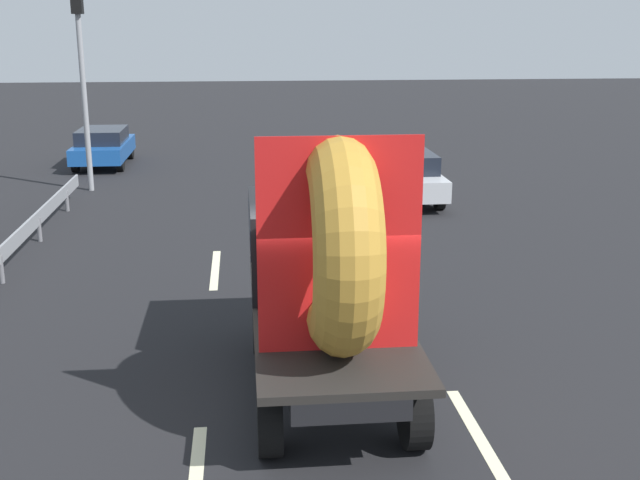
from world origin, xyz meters
name	(u,v)px	position (x,y,z in m)	size (l,w,h in m)	color
ground_plane	(338,393)	(0.00, 0.00, 0.00)	(120.00, 120.00, 0.00)	black
flatbed_truck	(326,261)	(-0.13, 0.36, 1.78)	(2.02, 4.96, 3.66)	black
distant_sedan	(401,174)	(3.25, 11.92, 0.75)	(1.83, 4.27, 1.39)	black
traffic_light	(81,57)	(-5.74, 14.11, 3.90)	(0.42, 0.36, 6.00)	gray
guardrail	(21,236)	(-5.89, 6.83, 0.53)	(0.10, 12.16, 0.71)	gray
lane_dash_left_far	(215,269)	(-1.82, 5.78, 0.00)	(2.65, 0.16, 0.01)	beige
lane_dash_right_near	(480,439)	(1.56, -1.41, 0.00)	(2.59, 0.16, 0.01)	beige
lane_dash_right_far	(376,261)	(1.56, 6.04, 0.00)	(2.85, 0.16, 0.01)	beige
oncoming_car	(103,146)	(-6.06, 18.47, 0.70)	(1.71, 3.99, 1.30)	black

